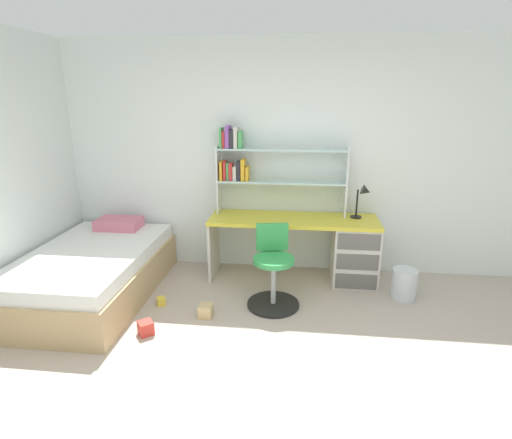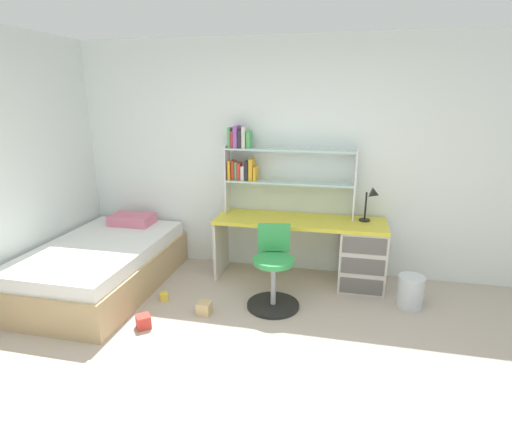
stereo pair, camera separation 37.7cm
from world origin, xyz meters
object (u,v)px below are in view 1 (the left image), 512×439
object	(u,v)px
bookshelf_hutch	(260,164)
toy_block_natural_2	(206,311)
toy_block_yellow_1	(161,301)
desk	(337,246)
toy_block_red_0	(146,328)
desk_lamp	(364,196)
waste_bin	(404,284)
swivel_chair	(273,275)
bed_platform	(93,272)

from	to	relation	value
bookshelf_hutch	toy_block_natural_2	bearing A→B (deg)	-108.96
bookshelf_hutch	toy_block_natural_2	distance (m)	1.71
toy_block_yellow_1	toy_block_natural_2	world-z (taller)	toy_block_natural_2
desk	toy_block_red_0	xyz separation A→B (m)	(-1.73, -1.31, -0.34)
toy_block_red_0	bookshelf_hutch	bearing A→B (deg)	60.18
bookshelf_hutch	desk_lamp	xyz separation A→B (m)	(1.14, -0.10, -0.31)
bookshelf_hutch	waste_bin	bearing A→B (deg)	-19.45
desk_lamp	toy_block_natural_2	xyz separation A→B (m)	(-1.53, -1.03, -0.91)
swivel_chair	toy_block_natural_2	distance (m)	0.74
toy_block_red_0	toy_block_yellow_1	world-z (taller)	toy_block_red_0
bed_platform	swivel_chair	bearing A→B (deg)	0.45
waste_bin	toy_block_natural_2	world-z (taller)	waste_bin
toy_block_natural_2	bookshelf_hutch	bearing A→B (deg)	71.04
swivel_chair	toy_block_yellow_1	xyz separation A→B (m)	(-1.11, -0.15, -0.28)
bookshelf_hutch	toy_block_yellow_1	size ratio (longest dim) A/B	18.42
toy_block_red_0	toy_block_natural_2	xyz separation A→B (m)	(0.46, 0.34, 0.00)
waste_bin	toy_block_red_0	bearing A→B (deg)	-158.78
desk_lamp	bed_platform	world-z (taller)	desk_lamp
swivel_chair	desk	bearing A→B (deg)	44.42
desk	waste_bin	distance (m)	0.80
toy_block_yellow_1	desk	bearing A→B (deg)	24.13
bookshelf_hutch	toy_block_yellow_1	world-z (taller)	bookshelf_hutch
desk	swivel_chair	size ratio (longest dim) A/B	2.30
desk	toy_block_red_0	bearing A→B (deg)	-142.87
desk	bookshelf_hutch	bearing A→B (deg)	169.33
bed_platform	toy_block_natural_2	size ratio (longest dim) A/B	15.36
waste_bin	toy_block_yellow_1	bearing A→B (deg)	-170.36
bookshelf_hutch	swivel_chair	world-z (taller)	bookshelf_hutch
waste_bin	toy_block_yellow_1	world-z (taller)	waste_bin
desk_lamp	toy_block_red_0	distance (m)	2.58
toy_block_natural_2	swivel_chair	bearing A→B (deg)	27.50
bookshelf_hutch	swivel_chair	size ratio (longest dim) A/B	1.80
desk_lamp	toy_block_yellow_1	size ratio (longest dim) A/B	4.88
bookshelf_hutch	swivel_chair	distance (m)	1.28
desk	toy_block_natural_2	bearing A→B (deg)	-142.79
toy_block_red_0	toy_block_yellow_1	xyz separation A→B (m)	(-0.04, 0.52, -0.02)
bookshelf_hutch	waste_bin	world-z (taller)	bookshelf_hutch
waste_bin	toy_block_red_0	size ratio (longest dim) A/B	2.70
bed_platform	toy_block_natural_2	bearing A→B (deg)	-13.49
swivel_chair	toy_block_yellow_1	distance (m)	1.15
bed_platform	bookshelf_hutch	bearing A→B (deg)	26.64
waste_bin	toy_block_red_0	distance (m)	2.57
swivel_chair	bed_platform	world-z (taller)	swivel_chair
bookshelf_hutch	toy_block_natural_2	xyz separation A→B (m)	(-0.39, -1.13, -1.22)
swivel_chair	toy_block_natural_2	bearing A→B (deg)	-152.50
swivel_chair	bed_platform	distance (m)	1.88
bookshelf_hutch	toy_block_natural_2	size ratio (longest dim) A/B	11.55
desk	bed_platform	world-z (taller)	desk
toy_block_red_0	bed_platform	bearing A→B (deg)	141.37
bookshelf_hutch	desk_lamp	world-z (taller)	bookshelf_hutch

